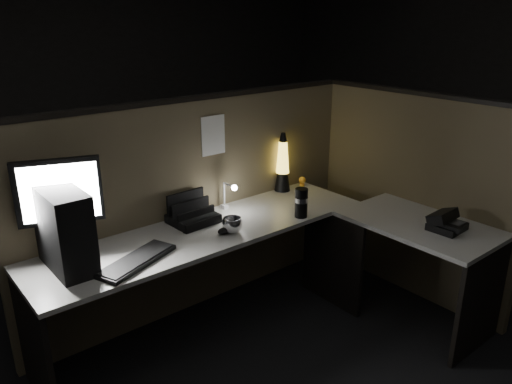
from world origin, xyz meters
TOP-DOWN VIEW (x-y plane):
  - floor at (0.00, 0.00)m, footprint 6.00×6.00m
  - room_shell at (0.00, 0.00)m, footprint 6.00×6.00m
  - partition_back at (0.00, 0.93)m, footprint 2.66×0.06m
  - partition_right at (1.33, 0.10)m, footprint 0.06×1.66m
  - desk at (0.18, 0.25)m, footprint 2.60×1.60m
  - pc_tower at (-1.02, 0.66)m, footprint 0.19×0.43m
  - monitor at (-0.99, 0.77)m, footprint 0.44×0.21m
  - keyboard at (-0.72, 0.47)m, footprint 0.52×0.34m
  - mouse at (-0.11, 0.48)m, footprint 0.11×0.09m
  - clip_lamp at (0.14, 0.77)m, footprint 0.04×0.16m
  - organizer at (-0.16, 0.77)m, footprint 0.30×0.27m
  - lava_lamp at (0.72, 0.85)m, footprint 0.12×0.12m
  - travel_mug at (0.46, 0.37)m, footprint 0.09×0.09m
  - steel_mug at (-0.06, 0.46)m, footprint 0.14×0.14m
  - figurine at (0.92, 0.83)m, footprint 0.06×0.06m
  - pinned_paper at (0.11, 0.90)m, footprint 0.19×0.00m
  - desk_phone at (1.02, -0.37)m, footprint 0.22×0.23m

SIDE VIEW (x-z plane):
  - floor at x=0.00m, z-range 0.00..0.00m
  - desk at x=0.18m, z-range 0.22..0.95m
  - keyboard at x=-0.72m, z-range 0.73..0.75m
  - mouse at x=-0.11m, z-range 0.73..0.77m
  - partition_back at x=0.00m, z-range 0.00..1.50m
  - partition_right at x=1.33m, z-range 0.00..1.50m
  - figurine at x=0.92m, z-range 0.75..0.81m
  - desk_phone at x=1.02m, z-range 0.71..0.84m
  - organizer at x=-0.16m, z-range 0.67..0.89m
  - steel_mug at x=-0.06m, z-range 0.73..0.83m
  - travel_mug at x=0.46m, z-range 0.73..0.93m
  - clip_lamp at x=0.14m, z-range 0.75..0.96m
  - lava_lamp at x=0.72m, z-range 0.69..1.15m
  - pc_tower at x=-1.02m, z-range 0.73..1.18m
  - monitor at x=-0.99m, z-range 0.79..1.37m
  - pinned_paper at x=0.11m, z-range 1.12..1.39m
  - room_shell at x=0.00m, z-range -1.38..4.62m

